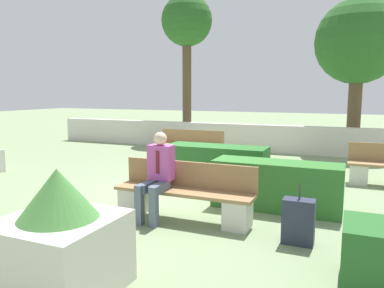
# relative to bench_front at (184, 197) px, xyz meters

# --- Properties ---
(ground_plane) EXTENTS (60.00, 60.00, 0.00)m
(ground_plane) POSITION_rel_bench_front_xyz_m (-0.96, 1.37, -0.35)
(ground_plane) COLOR gray
(perimeter_wall) EXTENTS (14.84, 0.30, 0.89)m
(perimeter_wall) POSITION_rel_bench_front_xyz_m (-0.96, 7.06, 0.09)
(perimeter_wall) COLOR beige
(perimeter_wall) RESTS_ON ground_plane
(bench_front) EXTENTS (2.20, 0.48, 0.87)m
(bench_front) POSITION_rel_bench_front_xyz_m (0.00, 0.00, 0.00)
(bench_front) COLOR #937047
(bench_front) RESTS_ON ground_plane
(bench_left_side) EXTENTS (1.93, 0.49, 0.87)m
(bench_left_side) POSITION_rel_bench_front_xyz_m (-1.93, 4.65, -0.01)
(bench_left_side) COLOR #937047
(bench_left_side) RESTS_ON ground_plane
(person_seated_man) EXTENTS (0.38, 0.64, 1.35)m
(person_seated_man) POSITION_rel_bench_front_xyz_m (-0.38, -0.15, 0.39)
(person_seated_man) COLOR #515B70
(person_seated_man) RESTS_ON ground_plane
(hedge_block_near_right) EXTENTS (2.11, 0.66, 0.80)m
(hedge_block_near_right) POSITION_rel_bench_front_xyz_m (1.20, 1.09, 0.05)
(hedge_block_near_right) COLOR #33702D
(hedge_block_near_right) RESTS_ON ground_plane
(hedge_block_mid_left) EXTENTS (2.12, 0.72, 0.84)m
(hedge_block_mid_left) POSITION_rel_bench_front_xyz_m (-0.26, 2.20, 0.07)
(hedge_block_mid_left) COLOR #286028
(hedge_block_mid_left) RESTS_ON ground_plane
(planter_corner_right) EXTENTS (1.05, 1.05, 1.24)m
(planter_corner_right) POSITION_rel_bench_front_xyz_m (-0.21, -2.42, 0.18)
(planter_corner_right) COLOR beige
(planter_corner_right) RESTS_ON ground_plane
(suitcase) EXTENTS (0.40, 0.23, 0.79)m
(suitcase) POSITION_rel_bench_front_xyz_m (1.75, -0.27, -0.06)
(suitcase) COLOR #282D42
(suitcase) RESTS_ON ground_plane
(tree_leftmost) EXTENTS (1.99, 1.99, 5.72)m
(tree_leftmost) POSITION_rel_bench_front_xyz_m (-3.83, 8.73, 4.21)
(tree_leftmost) COLOR brown
(tree_leftmost) RESTS_ON ground_plane
(tree_center_left) EXTENTS (2.71, 2.71, 4.91)m
(tree_center_left) POSITION_rel_bench_front_xyz_m (2.36, 8.28, 3.15)
(tree_center_left) COLOR brown
(tree_center_left) RESTS_ON ground_plane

